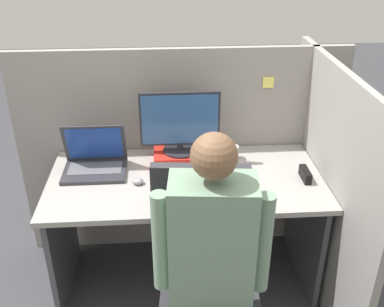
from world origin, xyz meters
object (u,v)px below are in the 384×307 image
object	(u,v)px
stapler	(305,174)
office_chair	(205,283)
monitor	(180,123)
laptop	(95,162)
carrot_toy	(176,191)
person	(214,269)
paper_box	(180,156)
coffee_mug	(232,152)

from	to	relation	value
stapler	office_chair	bearing A→B (deg)	-137.40
monitor	laptop	world-z (taller)	monitor
carrot_toy	person	size ratio (longest dim) A/B	0.11
paper_box	stapler	distance (m)	0.72
monitor	person	size ratio (longest dim) A/B	0.34
laptop	coffee_mug	bearing A→B (deg)	6.23
coffee_mug	monitor	bearing A→B (deg)	-178.49
monitor	coffee_mug	xyz separation A→B (m)	(0.31, 0.01, -0.21)
monitor	paper_box	bearing A→B (deg)	-90.00
paper_box	carrot_toy	world-z (taller)	paper_box
office_chair	carrot_toy	bearing A→B (deg)	104.67
office_chair	person	size ratio (longest dim) A/B	0.80
person	carrot_toy	bearing A→B (deg)	102.22
monitor	carrot_toy	size ratio (longest dim) A/B	3.12
person	coffee_mug	world-z (taller)	person
monitor	stapler	bearing A→B (deg)	-20.67
laptop	coffee_mug	distance (m)	0.80
paper_box	carrot_toy	distance (m)	0.37
monitor	stapler	world-z (taller)	monitor
laptop	person	size ratio (longest dim) A/B	0.26
person	coffee_mug	distance (m)	1.00
office_chair	laptop	bearing A→B (deg)	127.65
person	coffee_mug	xyz separation A→B (m)	(0.22, 0.97, 0.00)
stapler	monitor	bearing A→B (deg)	159.33
paper_box	coffee_mug	xyz separation A→B (m)	(0.31, 0.01, 0.01)
paper_box	office_chair	bearing A→B (deg)	-84.74
paper_box	laptop	bearing A→B (deg)	-171.14
paper_box	monitor	world-z (taller)	monitor
monitor	laptop	bearing A→B (deg)	-170.82
laptop	carrot_toy	xyz separation A→B (m)	(0.45, -0.29, -0.03)
laptop	person	bearing A→B (deg)	-57.03
monitor	laptop	distance (m)	0.53
paper_box	laptop	distance (m)	0.49
monitor	laptop	xyz separation A→B (m)	(-0.49, -0.08, -0.20)
stapler	office_chair	xyz separation A→B (m)	(-0.60, -0.55, -0.23)
coffee_mug	laptop	bearing A→B (deg)	-173.77
paper_box	carrot_toy	size ratio (longest dim) A/B	2.12
office_chair	person	distance (m)	0.28
laptop	stapler	world-z (taller)	laptop
coffee_mug	person	bearing A→B (deg)	-102.71
carrot_toy	person	bearing A→B (deg)	-77.78
laptop	monitor	bearing A→B (deg)	9.18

